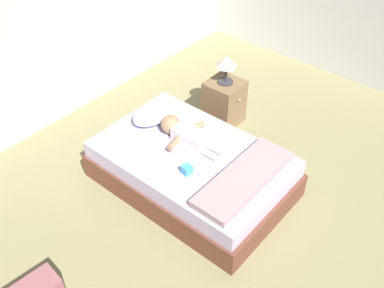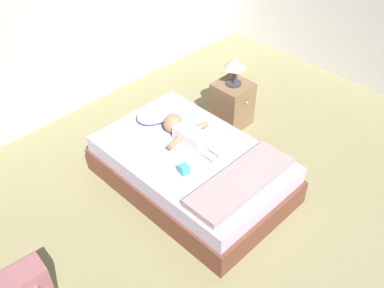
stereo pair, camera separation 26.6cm
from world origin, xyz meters
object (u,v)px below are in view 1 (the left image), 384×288
bed (192,169)px  toothbrush (188,123)px  lamp (226,63)px  toy_block (187,170)px  pillow (153,113)px  nightstand (224,102)px  baby (184,133)px

bed → toothbrush: 0.49m
lamp → toy_block: size_ratio=3.52×
bed → pillow: pillow is taller
nightstand → toy_block: (-1.27, -0.53, 0.20)m
bed → nightstand: bearing=20.8°
bed → nightstand: size_ratio=3.47×
bed → toothbrush: toothbrush is taller
pillow → nightstand: size_ratio=0.90×
bed → lamp: size_ratio=5.64×
pillow → lamp: (0.89, -0.24, 0.28)m
bed → baby: bearing=61.6°
pillow → baby: size_ratio=0.69×
bed → lamp: bearing=20.8°
bed → lamp: 1.24m
pillow → lamp: 0.96m
lamp → toy_block: lamp is taller
baby → toothbrush: bearing=32.3°
pillow → nightstand: bearing=-15.3°
bed → nightstand: nightstand is taller
bed → nightstand: (1.03, 0.39, 0.06)m
nightstand → lamp: lamp is taller
toy_block → bed: bearing=30.7°
bed → lamp: (1.03, 0.39, 0.56)m
bed → baby: (0.10, 0.18, 0.29)m
baby → nightstand: 0.98m
bed → baby: size_ratio=2.64×
baby → bed: bearing=-118.4°
pillow → toy_block: pillow is taller
baby → lamp: 0.99m
pillow → nightstand: 0.95m
pillow → baby: (-0.04, -0.45, 0.01)m
baby → nightstand: (0.93, 0.21, -0.24)m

